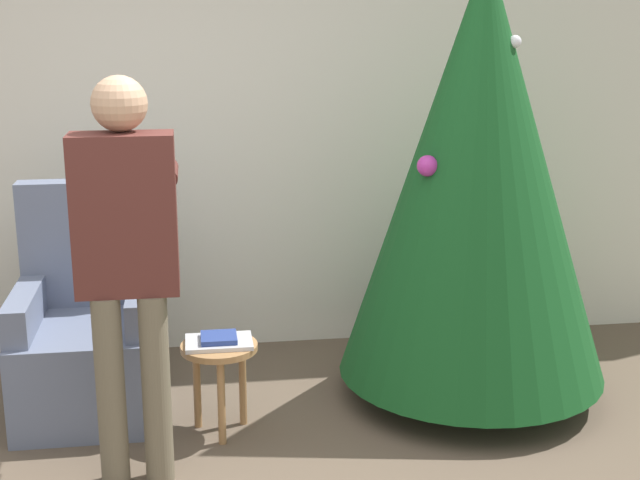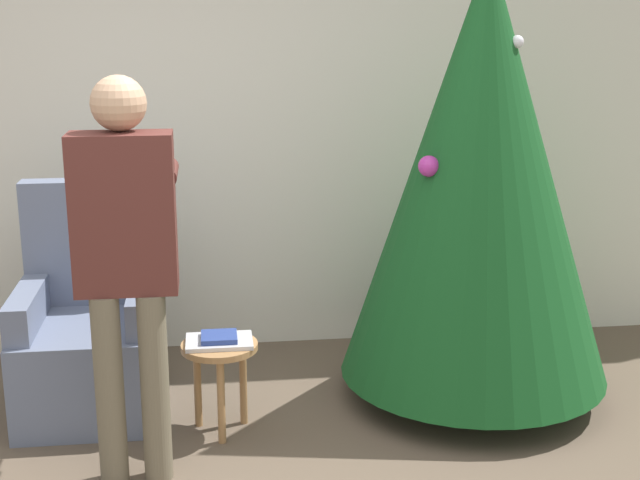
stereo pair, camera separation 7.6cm
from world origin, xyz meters
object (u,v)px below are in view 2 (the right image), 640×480
(christmas_tree, at_px, (480,171))
(armchair, at_px, (90,336))
(person_standing, at_px, (126,245))
(side_stool, at_px, (220,359))

(christmas_tree, relative_size, armchair, 2.01)
(armchair, height_order, person_standing, person_standing)
(christmas_tree, height_order, side_stool, christmas_tree)
(christmas_tree, distance_m, side_stool, 1.55)
(christmas_tree, height_order, person_standing, christmas_tree)
(armchair, height_order, side_stool, armchair)
(side_stool, bearing_deg, person_standing, -136.49)
(armchair, relative_size, person_standing, 0.65)
(armchair, distance_m, person_standing, 1.01)
(side_stool, bearing_deg, christmas_tree, 10.65)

